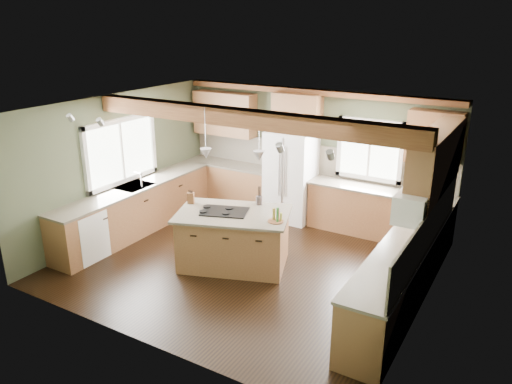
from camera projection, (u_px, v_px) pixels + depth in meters
The scene contains 37 objects.
floor at pixel (248, 263), 8.33m from camera, with size 5.60×5.60×0.00m, color black.
ceiling at pixel (247, 108), 7.46m from camera, with size 5.60×5.60×0.00m, color silver.
wall_back at pixel (313, 154), 9.92m from camera, with size 5.60×5.60×0.00m, color #4E573E.
wall_left at pixel (119, 164), 9.24m from camera, with size 5.00×5.00×0.00m, color #4E573E.
wall_right at pixel (429, 225), 6.55m from camera, with size 5.00×5.00×0.00m, color #4E573E.
ceiling_beam at pixel (242, 118), 7.38m from camera, with size 5.55×0.26×0.26m, color #552A18.
soffit_trim at pixel (314, 92), 9.43m from camera, with size 5.55×0.20×0.10m, color #552A18.
backsplash_back at pixel (313, 159), 9.94m from camera, with size 5.58×0.03×0.58m, color brown.
backsplash_right at pixel (428, 230), 6.63m from camera, with size 0.03×3.70×0.58m, color brown.
base_cab_back_left at pixel (231, 185), 10.82m from camera, with size 2.02×0.60×0.88m, color brown.
counter_back_left at pixel (230, 164), 10.67m from camera, with size 2.06×0.64×0.04m, color #463E33.
base_cab_back_right at pixel (378, 213), 9.25m from camera, with size 2.62×0.60×0.88m, color brown.
counter_back_right at pixel (380, 190), 9.10m from camera, with size 2.66×0.64×0.04m, color #463E33.
base_cab_left at pixel (137, 210), 9.42m from camera, with size 0.60×3.70×0.88m, color brown.
counter_left at pixel (135, 187), 9.27m from camera, with size 0.64×3.74×0.04m, color #463E33.
base_cab_right at pixel (401, 276), 7.02m from camera, with size 0.60×3.70×0.88m, color brown.
counter_right at pixel (405, 246), 6.87m from camera, with size 0.64×3.74×0.04m, color #463E33.
upper_cab_back_left at pixel (225, 114), 10.52m from camera, with size 1.40×0.35×0.90m, color brown.
upper_cab_over_fridge at pixel (297, 112), 9.64m from camera, with size 0.96×0.35×0.70m, color brown.
upper_cab_right at pixel (436, 160), 7.15m from camera, with size 0.35×2.20×0.90m, color brown.
upper_cab_back_corner at pixel (435, 137), 8.46m from camera, with size 0.90×0.35×0.90m, color brown.
window_left at pixel (121, 151), 9.18m from camera, with size 0.04×1.60×1.05m, color white.
window_back at pixel (370, 150), 9.27m from camera, with size 1.10×0.04×1.00m, color white.
sink at pixel (135, 187), 9.26m from camera, with size 0.50×0.65×0.03m, color #262628.
faucet at pixel (141, 181), 9.13m from camera, with size 0.02×0.02×0.28m, color #B2B2B7.
dishwasher at pixel (83, 235), 8.36m from camera, with size 0.60×0.60×0.84m, color white.
oven at pixel (371, 322), 5.97m from camera, with size 0.60×0.72×0.84m, color white.
microwave at pixel (414, 206), 6.53m from camera, with size 0.40×0.70×0.38m, color white.
pendant_left at pixel (206, 153), 7.75m from camera, with size 0.18×0.18×0.16m, color #B2B2B7.
pendant_right at pixel (259, 156), 7.60m from camera, with size 0.18×0.18×0.16m, color #B2B2B7.
refrigerator at pixel (291, 176), 9.89m from camera, with size 0.90×0.74×1.80m, color white.
island at pixel (234, 240), 8.15m from camera, with size 1.68×1.03×0.88m, color brown.
island_top at pixel (233, 214), 8.00m from camera, with size 1.79×1.14×0.04m, color #463E33.
cooktop at pixel (225, 211), 8.01m from camera, with size 0.73×0.48×0.02m, color black.
knife_block at pixel (191, 198), 8.37m from camera, with size 0.11×0.08×0.19m, color brown.
utensil_crock at pixel (259, 200), 8.32m from camera, with size 0.11×0.11×0.14m, color #3E3531.
bottle_tray at pixel (276, 215), 7.61m from camera, with size 0.25×0.25×0.23m, color brown, non-canonical shape.
Camera 1 is at (3.90, -6.35, 3.89)m, focal length 35.00 mm.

